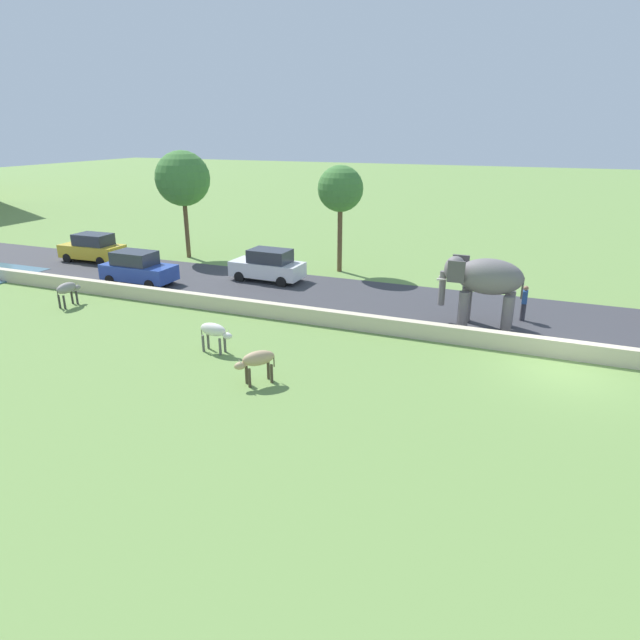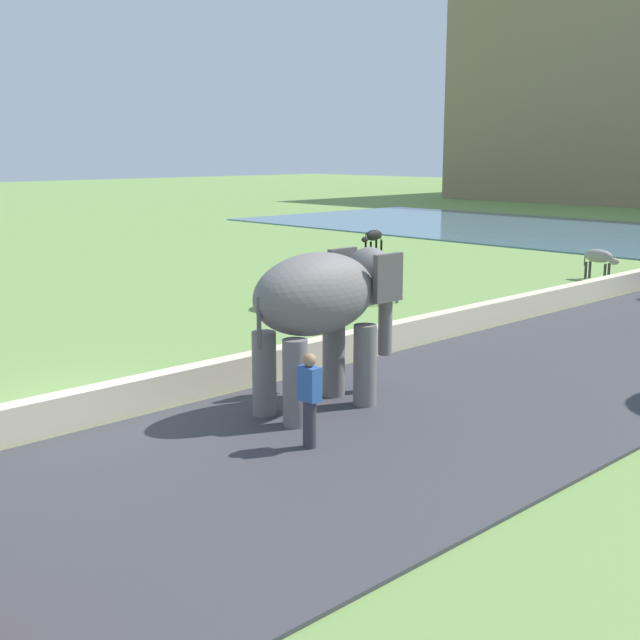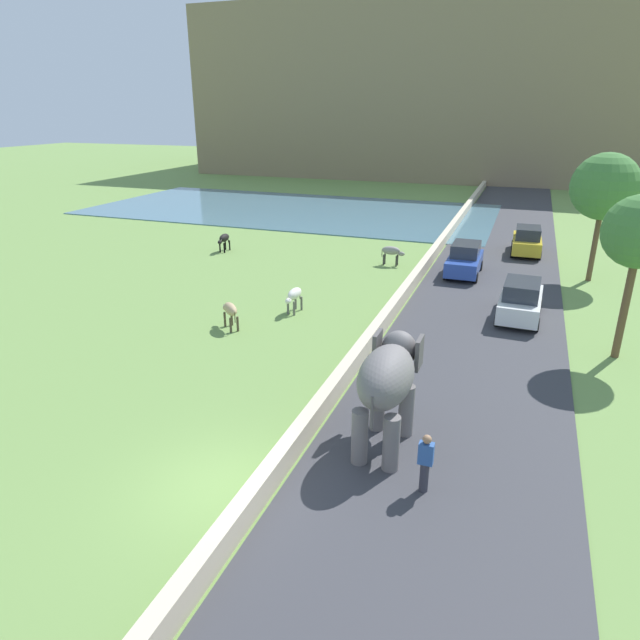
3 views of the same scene
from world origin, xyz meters
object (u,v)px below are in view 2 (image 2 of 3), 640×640
object	(u,v)px
elephant	(324,303)
cow_white	(384,278)
cow_black	(373,237)
person_beside_elephant	(309,399)
cow_tan	(281,281)
cow_grey	(599,258)

from	to	relation	value
elephant	cow_white	size ratio (longest dim) A/B	2.47
cow_white	elephant	bearing A→B (deg)	-53.85
cow_white	cow_black	bearing A→B (deg)	134.23
person_beside_elephant	cow_tan	world-z (taller)	person_beside_elephant
elephant	cow_tan	world-z (taller)	elephant
cow_white	cow_grey	bearing A→B (deg)	76.69
cow_white	person_beside_elephant	bearing A→B (deg)	-53.29
cow_grey	cow_black	distance (m)	11.03
person_beside_elephant	cow_tan	bearing A→B (deg)	140.90
elephant	cow_grey	distance (m)	18.99
elephant	cow_grey	bearing A→B (deg)	103.08
elephant	cow_black	size ratio (longest dim) A/B	2.48
cow_white	cow_black	xyz separation A→B (m)	(-8.77, 9.01, 0.00)
cow_grey	cow_white	size ratio (longest dim) A/B	0.99
cow_tan	cow_black	distance (m)	13.68
person_beside_elephant	cow_white	bearing A→B (deg)	126.71
cow_black	cow_tan	bearing A→B (deg)	-59.25
person_beside_elephant	elephant	bearing A→B (deg)	129.59
cow_tan	cow_grey	distance (m)	12.90
cow_tan	cow_black	xyz separation A→B (m)	(-7.00, 11.76, 0.00)
elephant	cow_grey	xyz separation A→B (m)	(-4.29, 18.46, -1.20)
cow_tan	cow_grey	world-z (taller)	same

